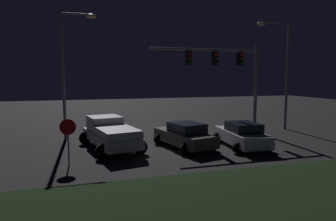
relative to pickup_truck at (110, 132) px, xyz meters
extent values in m
plane|color=black|center=(4.21, -0.50, -1.00)|extent=(80.00, 80.00, 0.00)
cube|color=black|center=(4.21, -8.72, -0.95)|extent=(22.92, 5.44, 0.10)
cube|color=silver|center=(0.03, -0.17, -0.32)|extent=(3.02, 5.69, 0.55)
cube|color=silver|center=(-0.20, 1.00, 0.38)|extent=(2.18, 2.22, 0.85)
cube|color=black|center=(-0.20, 1.00, 0.50)|extent=(2.02, 1.84, 0.51)
cube|color=silver|center=(0.25, -1.23, 0.18)|extent=(2.48, 3.34, 0.45)
cylinder|color=black|center=(-1.36, 1.53, -0.60)|extent=(0.80, 0.22, 0.80)
cylinder|color=black|center=(0.66, 1.94, -0.60)|extent=(0.80, 0.22, 0.80)
cylinder|color=black|center=(-0.59, -2.28, -0.60)|extent=(0.80, 0.22, 0.80)
cylinder|color=black|center=(1.43, -1.87, -0.60)|extent=(0.80, 0.22, 0.80)
cube|color=#514C47|center=(4.29, -1.03, -0.39)|extent=(2.80, 4.70, 0.70)
cube|color=black|center=(4.35, -1.28, 0.24)|extent=(2.03, 2.32, 0.55)
cylinder|color=black|center=(3.04, 0.20, -0.68)|extent=(0.64, 0.22, 0.64)
cylinder|color=black|center=(4.82, 0.64, -0.68)|extent=(0.64, 0.22, 0.64)
cylinder|color=black|center=(3.75, -2.71, -0.68)|extent=(0.64, 0.22, 0.64)
cylinder|color=black|center=(5.54, -2.27, -0.68)|extent=(0.64, 0.22, 0.64)
cube|color=silver|center=(7.64, -1.86, -0.39)|extent=(2.13, 4.52, 0.70)
cube|color=black|center=(7.63, -2.10, 0.24)|extent=(1.75, 2.12, 0.55)
cylinder|color=black|center=(6.84, -0.29, -0.68)|extent=(0.64, 0.22, 0.64)
cylinder|color=black|center=(8.68, -0.43, -0.68)|extent=(0.64, 0.22, 0.64)
cylinder|color=black|center=(6.61, -3.28, -0.68)|extent=(0.64, 0.22, 0.64)
cylinder|color=black|center=(8.45, -3.42, -0.68)|extent=(0.64, 0.22, 0.64)
cylinder|color=slate|center=(11.10, 2.10, 2.25)|extent=(0.24, 0.24, 6.50)
cylinder|color=slate|center=(7.00, 2.10, 5.10)|extent=(8.20, 0.18, 0.18)
cube|color=black|center=(9.70, 2.10, 4.50)|extent=(0.32, 0.44, 0.95)
sphere|color=red|center=(9.70, 1.87, 4.80)|extent=(0.22, 0.22, 0.22)
sphere|color=#59380A|center=(9.70, 1.87, 4.50)|extent=(0.22, 0.22, 0.22)
sphere|color=#0C4719|center=(9.70, 1.87, 4.20)|extent=(0.22, 0.22, 0.22)
cube|color=black|center=(7.70, 2.10, 4.50)|extent=(0.32, 0.44, 0.95)
sphere|color=red|center=(7.70, 1.87, 4.80)|extent=(0.22, 0.22, 0.22)
sphere|color=#59380A|center=(7.70, 1.87, 4.50)|extent=(0.22, 0.22, 0.22)
sphere|color=#0C4719|center=(7.70, 1.87, 4.20)|extent=(0.22, 0.22, 0.22)
cube|color=black|center=(5.70, 2.10, 4.50)|extent=(0.32, 0.44, 0.95)
sphere|color=red|center=(5.70, 1.87, 4.80)|extent=(0.22, 0.22, 0.22)
sphere|color=#59380A|center=(5.70, 1.87, 4.50)|extent=(0.22, 0.22, 0.22)
sphere|color=#0C4719|center=(5.70, 1.87, 4.20)|extent=(0.22, 0.22, 0.22)
cylinder|color=slate|center=(-2.61, 3.58, 3.25)|extent=(0.20, 0.20, 8.49)
cylinder|color=slate|center=(-1.66, 3.58, 7.34)|extent=(1.91, 0.12, 0.12)
ellipsoid|color=#F9CC72|center=(-0.71, 3.58, 7.24)|extent=(0.70, 0.44, 0.30)
cylinder|color=slate|center=(14.28, 2.64, 3.23)|extent=(0.20, 0.20, 8.46)
cylinder|color=slate|center=(13.01, 2.64, 7.31)|extent=(2.54, 0.12, 0.12)
ellipsoid|color=#F9CC72|center=(11.75, 2.64, 7.21)|extent=(0.70, 0.44, 0.30)
cylinder|color=slate|center=(-2.25, -2.82, 0.10)|extent=(0.07, 0.07, 2.20)
cylinder|color=#B20C0F|center=(-2.25, -2.85, 0.85)|extent=(0.76, 0.03, 0.76)
camera|label=1|loc=(-1.77, -17.71, 3.22)|focal=32.24mm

